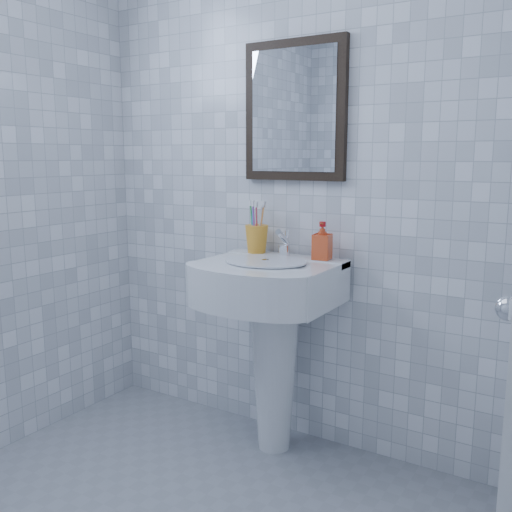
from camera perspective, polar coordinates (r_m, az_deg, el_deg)
The scene contains 6 objects.
wall_back at distance 2.65m, azimuth 4.41°, elevation 7.79°, with size 2.20×0.02×2.50m, color white.
washbasin at distance 2.58m, azimuth 1.60°, elevation -6.75°, with size 0.59×0.43×0.91m.
faucet at distance 2.59m, azimuth 2.83°, elevation 1.09°, with size 0.05×0.11×0.13m.
toothbrush_cup at distance 2.68m, azimuth 0.07°, elevation 1.72°, with size 0.11×0.11×0.13m, color orange, non-canonical shape.
soap_dispenser at distance 2.52m, azimuth 6.64°, elevation 1.53°, with size 0.08×0.08×0.17m, color red.
wall_mirror at distance 2.65m, azimuth 3.87°, elevation 14.29°, with size 0.50×0.04×0.62m.
Camera 1 is at (1.21, -1.15, 1.35)m, focal length 40.00 mm.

